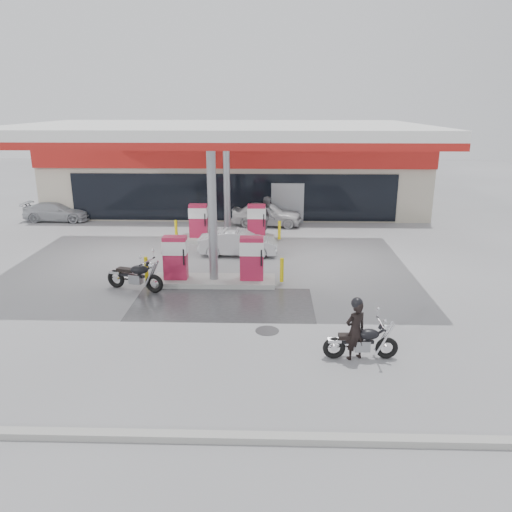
% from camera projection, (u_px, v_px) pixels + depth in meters
% --- Properties ---
extents(ground, '(90.00, 90.00, 0.00)m').
position_uv_depth(ground, '(208.00, 304.00, 16.57)').
color(ground, gray).
rests_on(ground, ground).
extents(wet_patch, '(6.00, 3.00, 0.00)m').
position_uv_depth(wet_patch, '(223.00, 304.00, 16.56)').
color(wet_patch, '#4C4C4F').
rests_on(wet_patch, ground).
extents(drain_cover, '(0.70, 0.70, 0.01)m').
position_uv_depth(drain_cover, '(267.00, 331.00, 14.60)').
color(drain_cover, '#38383A').
rests_on(drain_cover, ground).
extents(kerb, '(28.00, 0.25, 0.15)m').
position_uv_depth(kerb, '(164.00, 436.00, 9.86)').
color(kerb, gray).
rests_on(kerb, ground).
extents(store_building, '(22.00, 8.22, 4.00)m').
position_uv_depth(store_building, '(238.00, 176.00, 31.21)').
color(store_building, '#B9AD9B').
rests_on(store_building, ground).
extents(canopy, '(16.00, 10.02, 5.51)m').
position_uv_depth(canopy, '(219.00, 133.00, 19.80)').
color(canopy, silver).
rests_on(canopy, ground).
extents(pump_island_near, '(5.14, 1.30, 1.78)m').
position_uv_depth(pump_island_near, '(214.00, 265.00, 18.27)').
color(pump_island_near, '#9E9E99').
rests_on(pump_island_near, ground).
extents(pump_island_far, '(5.14, 1.30, 1.78)m').
position_uv_depth(pump_island_far, '(228.00, 226.00, 24.01)').
color(pump_island_far, '#9E9E99').
rests_on(pump_island_far, ground).
extents(main_motorcycle, '(1.97, 0.75, 1.01)m').
position_uv_depth(main_motorcycle, '(362.00, 343.00, 12.91)').
color(main_motorcycle, black).
rests_on(main_motorcycle, ground).
extents(biker_main, '(0.69, 0.60, 1.61)m').
position_uv_depth(biker_main, '(355.00, 330.00, 12.80)').
color(biker_main, black).
rests_on(biker_main, ground).
extents(parked_motorcycle, '(2.19, 1.08, 1.15)m').
position_uv_depth(parked_motorcycle, '(136.00, 277.00, 17.63)').
color(parked_motorcycle, black).
rests_on(parked_motorcycle, ground).
extents(sedan_white, '(3.92, 1.90, 1.29)m').
position_uv_depth(sedan_white, '(267.00, 214.00, 27.03)').
color(sedan_white, silver).
rests_on(sedan_white, ground).
extents(attendant, '(0.80, 1.00, 2.00)m').
position_uv_depth(attendant, '(268.00, 216.00, 24.82)').
color(attendant, '#57585C').
rests_on(attendant, ground).
extents(hatchback_silver, '(3.45, 1.27, 1.13)m').
position_uv_depth(hatchback_silver, '(238.00, 243.00, 21.74)').
color(hatchback_silver, '#B2B6BA').
rests_on(hatchback_silver, ground).
extents(parked_car_left, '(3.75, 1.61, 1.07)m').
position_uv_depth(parked_car_left, '(57.00, 211.00, 28.17)').
color(parked_car_left, '#ACAEB4').
rests_on(parked_car_left, ground).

